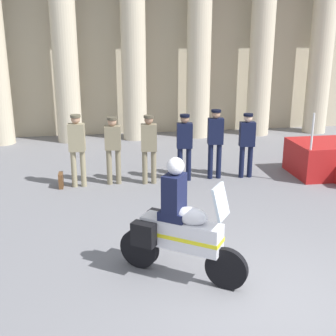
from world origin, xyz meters
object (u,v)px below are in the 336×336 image
officer_in_row_2 (149,144)px  officer_in_row_3 (185,142)px  officer_in_row_4 (215,138)px  officer_in_row_1 (113,145)px  officer_in_row_5 (247,140)px  briefcase_on_ground (61,180)px  officer_in_row_0 (77,145)px  motorcycle_with_rider (177,228)px

officer_in_row_2 → officer_in_row_3: (0.89, 0.09, -0.01)m
officer_in_row_3 → officer_in_row_4: 0.80m
officer_in_row_1 → officer_in_row_5: (3.36, -0.01, -0.01)m
officer_in_row_1 → briefcase_on_ground: officer_in_row_1 is taller
officer_in_row_2 → officer_in_row_3: 0.90m
officer_in_row_4 → officer_in_row_0: bearing=7.8°
officer_in_row_4 → motorcycle_with_rider: (-1.79, -4.51, -0.25)m
officer_in_row_2 → officer_in_row_4: officer_in_row_4 is taller
officer_in_row_1 → officer_in_row_5: bearing=-174.0°
officer_in_row_3 → officer_in_row_5: (1.61, 0.01, -0.02)m
officer_in_row_0 → officer_in_row_1: (0.85, 0.06, -0.06)m
officer_in_row_0 → briefcase_on_ground: (-0.43, 0.00, -0.86)m
officer_in_row_1 → officer_in_row_3: (1.75, -0.02, 0.01)m
officer_in_row_1 → motorcycle_with_rider: 4.55m
officer_in_row_5 → officer_in_row_3: bearing=6.4°
officer_in_row_2 → officer_in_row_0: bearing=4.6°
officer_in_row_2 → briefcase_on_ground: 2.29m
officer_in_row_1 → officer_in_row_4: size_ratio=0.94×
officer_in_row_0 → officer_in_row_2: bearing=-175.4°
officer_in_row_1 → officer_in_row_5: officer_in_row_1 is taller
officer_in_row_4 → motorcycle_with_rider: motorcycle_with_rider is taller
officer_in_row_0 → officer_in_row_3: bearing=-172.8°
officer_in_row_5 → motorcycle_with_rider: 5.18m
officer_in_row_4 → motorcycle_with_rider: size_ratio=0.93×
motorcycle_with_rider → briefcase_on_ground: size_ratio=5.28×
officer_in_row_0 → officer_in_row_4: 3.40m
officer_in_row_3 → motorcycle_with_rider: size_ratio=0.89×
officer_in_row_0 → officer_in_row_3: 2.60m
officer_in_row_4 → officer_in_row_5: bearing=-176.9°
officer_in_row_5 → officer_in_row_1: bearing=6.0°
officer_in_row_1 → officer_in_row_3: 1.75m
officer_in_row_3 → motorcycle_with_rider: motorcycle_with_rider is taller
officer_in_row_0 → officer_in_row_4: officer_in_row_4 is taller
officer_in_row_1 → officer_in_row_5: size_ratio=1.01×
officer_in_row_0 → briefcase_on_ground: size_ratio=4.90×
officer_in_row_2 → officer_in_row_5: bearing=-171.6°
officer_in_row_2 → briefcase_on_ground: officer_in_row_2 is taller
briefcase_on_ground → officer_in_row_3: bearing=0.8°
officer_in_row_0 → officer_in_row_2: size_ratio=1.03×
officer_in_row_4 → officer_in_row_5: (0.81, -0.04, -0.07)m
briefcase_on_ground → officer_in_row_4: bearing=1.4°
officer_in_row_4 → officer_in_row_3: bearing=9.7°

